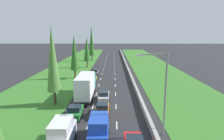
{
  "coord_description": "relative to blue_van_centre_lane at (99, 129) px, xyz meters",
  "views": [
    {
      "loc": [
        1.33,
        -0.49,
        10.92
      ],
      "look_at": [
        0.95,
        53.03,
        0.68
      ],
      "focal_mm": 30.75,
      "sensor_mm": 36.0,
      "label": 1
    }
  ],
  "objects": [
    {
      "name": "poplar_tree_second",
      "position": [
        -7.61,
        10.45,
        5.73
      ],
      "size": [
        2.1,
        2.1,
        12.15
      ],
      "color": "#4C3823",
      "rests_on": "ground"
    },
    {
      "name": "poplar_tree_fourth",
      "position": [
        -7.05,
        43.41,
        4.7
      ],
      "size": [
        2.05,
        2.05,
        10.11
      ],
      "color": "#4C3823",
      "rests_on": "ground"
    },
    {
      "name": "silver_hatchback_centre_lane",
      "position": [
        -0.1,
        12.0,
        -0.56
      ],
      "size": [
        1.74,
        3.9,
        1.72
      ],
      "color": "silver",
      "rests_on": "ground"
    },
    {
      "name": "poplar_tree_fifth",
      "position": [
        -7.29,
        59.31,
        6.62
      ],
      "size": [
        2.15,
        2.15,
        13.93
      ],
      "color": "#4C3823",
      "rests_on": "ground"
    },
    {
      "name": "median_barrier",
      "position": [
        5.82,
        42.61,
        -0.97
      ],
      "size": [
        0.44,
        120.0,
        0.85
      ],
      "primitive_type": "cube",
      "color": "#9E9B93",
      "rests_on": "ground"
    },
    {
      "name": "grey_hatchback_left_lane",
      "position": [
        -3.48,
        31.49,
        -0.56
      ],
      "size": [
        1.74,
        3.9,
        1.72
      ],
      "color": "slate",
      "rests_on": "ground"
    },
    {
      "name": "green_hatchback_left_lane",
      "position": [
        -3.57,
        5.73,
        -0.56
      ],
      "size": [
        1.74,
        3.9,
        1.72
      ],
      "color": "#237A33",
      "rests_on": "ground"
    },
    {
      "name": "lane_markings",
      "position": [
        0.12,
        42.61,
        -1.39
      ],
      "size": [
        3.64,
        116.0,
        0.01
      ],
      "color": "white",
      "rests_on": "ground"
    },
    {
      "name": "white_van_left_lane",
      "position": [
        -3.51,
        -0.93,
        0.0
      ],
      "size": [
        1.96,
        4.9,
        2.82
      ],
      "color": "white",
      "rests_on": "ground"
    },
    {
      "name": "yellow_sedan_left_lane",
      "position": [
        -3.35,
        24.04,
        -0.59
      ],
      "size": [
        1.82,
        4.5,
        1.64
      ],
      "color": "yellow",
      "rests_on": "ground"
    },
    {
      "name": "ground_plane",
      "position": [
        0.12,
        42.61,
        -1.4
      ],
      "size": [
        300.0,
        300.0,
        0.0
      ],
      "primitive_type": "plane",
      "color": "#28282B",
      "rests_on": "ground"
    },
    {
      "name": "orange_hatchback_centre_lane",
      "position": [
        0.01,
        6.53,
        -0.56
      ],
      "size": [
        1.74,
        3.9,
        1.72
      ],
      "color": "orange",
      "rests_on": "ground"
    },
    {
      "name": "grass_verge_right",
      "position": [
        14.47,
        42.61,
        -1.38
      ],
      "size": [
        14.0,
        140.0,
        0.04
      ],
      "primitive_type": "cube",
      "color": "#387528",
      "rests_on": "ground"
    },
    {
      "name": "white_box_truck_left_lane",
      "position": [
        -3.2,
        13.57,
        0.78
      ],
      "size": [
        2.46,
        9.4,
        4.18
      ],
      "color": "black",
      "rests_on": "ground"
    },
    {
      "name": "grass_verge_left",
      "position": [
        -12.53,
        42.61,
        -1.38
      ],
      "size": [
        14.0,
        140.0,
        0.04
      ],
      "primitive_type": "cube",
      "color": "#387528",
      "rests_on": "ground"
    },
    {
      "name": "street_light_mast",
      "position": [
        6.59,
        1.48,
        3.83
      ],
      "size": [
        3.2,
        0.28,
        9.0
      ],
      "color": "gray",
      "rests_on": "ground"
    },
    {
      "name": "blue_van_centre_lane",
      "position": [
        0.0,
        0.0,
        0.0
      ],
      "size": [
        1.96,
        4.9,
        2.82
      ],
      "color": "#1E47B7",
      "rests_on": "ground"
    },
    {
      "name": "poplar_tree_third",
      "position": [
        -7.96,
        28.13,
        4.99
      ],
      "size": [
        2.07,
        2.07,
        10.67
      ],
      "color": "#4C3823",
      "rests_on": "ground"
    }
  ]
}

